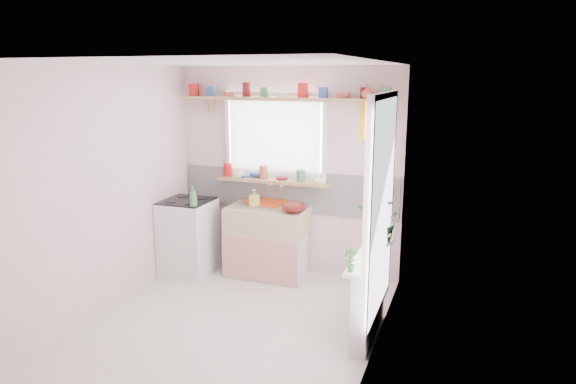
% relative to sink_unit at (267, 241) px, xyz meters
% --- Properties ---
extents(room, '(3.20, 3.20, 3.20)m').
position_rel_sink_unit_xyz_m(room, '(0.81, -0.43, 0.94)').
color(room, silver).
rests_on(room, ground).
extents(sink_unit, '(0.95, 0.65, 1.11)m').
position_rel_sink_unit_xyz_m(sink_unit, '(0.00, 0.00, 0.00)').
color(sink_unit, white).
rests_on(sink_unit, ground).
extents(cooker, '(0.58, 0.58, 0.93)m').
position_rel_sink_unit_xyz_m(cooker, '(-0.95, -0.24, 0.03)').
color(cooker, white).
rests_on(cooker, ground).
extents(radiator_ledge, '(0.22, 0.95, 0.78)m').
position_rel_sink_unit_xyz_m(radiator_ledge, '(1.45, -1.09, -0.03)').
color(radiator_ledge, white).
rests_on(radiator_ledge, ground).
extents(windowsill, '(1.40, 0.22, 0.04)m').
position_rel_sink_unit_xyz_m(windowsill, '(-0.00, 0.19, 0.71)').
color(windowsill, tan).
rests_on(windowsill, room).
extents(pine_shelf, '(2.52, 0.24, 0.04)m').
position_rel_sink_unit_xyz_m(pine_shelf, '(0.15, 0.18, 1.69)').
color(pine_shelf, tan).
rests_on(pine_shelf, room).
extents(shelf_crockery, '(2.47, 0.11, 0.12)m').
position_rel_sink_unit_xyz_m(shelf_crockery, '(0.15, 0.18, 1.76)').
color(shelf_crockery, red).
rests_on(shelf_crockery, pine_shelf).
extents(sill_crockery, '(1.35, 0.11, 0.12)m').
position_rel_sink_unit_xyz_m(sill_crockery, '(-0.05, 0.19, 0.78)').
color(sill_crockery, red).
rests_on(sill_crockery, windowsill).
extents(dish_tray, '(0.51, 0.43, 0.04)m').
position_rel_sink_unit_xyz_m(dish_tray, '(-0.09, 0.21, 0.44)').
color(dish_tray, '#F65615').
rests_on(dish_tray, sink_unit).
extents(colander, '(0.32, 0.32, 0.13)m').
position_rel_sink_unit_xyz_m(colander, '(0.37, -0.11, 0.48)').
color(colander, '#59120F').
rests_on(colander, sink_unit).
extents(jade_plant, '(0.54, 0.51, 0.50)m').
position_rel_sink_unit_xyz_m(jade_plant, '(1.48, -0.69, 0.59)').
color(jade_plant, '#27612A').
rests_on(jade_plant, radiator_ledge).
extents(fruit_bowl, '(0.29, 0.29, 0.07)m').
position_rel_sink_unit_xyz_m(fruit_bowl, '(1.48, -0.71, 0.38)').
color(fruit_bowl, silver).
rests_on(fruit_bowl, radiator_ledge).
extents(herb_pot, '(0.12, 0.10, 0.21)m').
position_rel_sink_unit_xyz_m(herb_pot, '(1.36, -1.49, 0.45)').
color(herb_pot, '#316C2B').
rests_on(herb_pot, radiator_ledge).
extents(soap_bottle_sink, '(0.11, 0.11, 0.20)m').
position_rel_sink_unit_xyz_m(soap_bottle_sink, '(-0.17, 0.01, 0.52)').
color(soap_bottle_sink, '#F3E06C').
rests_on(soap_bottle_sink, sink_unit).
extents(sill_cup, '(0.14, 0.14, 0.10)m').
position_rel_sink_unit_xyz_m(sill_cup, '(-0.43, 0.13, 0.78)').
color(sill_cup, white).
rests_on(sill_cup, windowsill).
extents(sill_bowl, '(0.25, 0.25, 0.06)m').
position_rel_sink_unit_xyz_m(sill_bowl, '(-0.22, 0.25, 0.76)').
color(sill_bowl, '#3355A5').
rests_on(sill_bowl, windowsill).
extents(shelf_vase, '(0.18, 0.18, 0.15)m').
position_rel_sink_unit_xyz_m(shelf_vase, '(1.14, 0.12, 1.78)').
color(shelf_vase, '#B94938').
rests_on(shelf_vase, pine_shelf).
extents(cooker_bottle, '(0.10, 0.10, 0.23)m').
position_rel_sink_unit_xyz_m(cooker_bottle, '(-0.73, -0.46, 0.60)').
color(cooker_bottle, '#458B58').
rests_on(cooker_bottle, cooker).
extents(fruit, '(0.20, 0.14, 0.10)m').
position_rel_sink_unit_xyz_m(fruit, '(1.49, -0.70, 0.44)').
color(fruit, orange).
rests_on(fruit, fruit_bowl).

